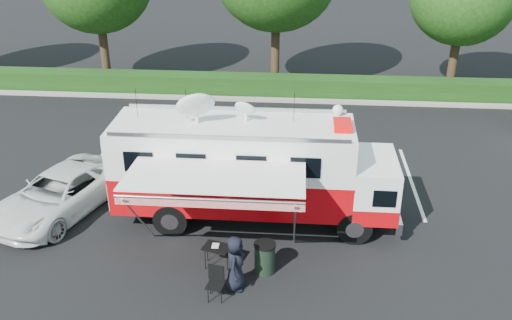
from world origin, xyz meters
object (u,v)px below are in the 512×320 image
(white_suv, at_px, (63,211))
(trash_bin, at_px, (265,258))
(command_truck, at_px, (252,169))
(folding_table, at_px, (217,248))

(white_suv, height_order, trash_bin, trash_bin)
(command_truck, height_order, trash_bin, command_truck)
(command_truck, height_order, white_suv, command_truck)
(folding_table, bearing_deg, white_suv, 155.51)
(command_truck, xyz_separation_m, folding_table, (-0.79, -2.55, -1.22))
(white_suv, bearing_deg, folding_table, -4.90)
(folding_table, bearing_deg, command_truck, 72.90)
(white_suv, distance_m, trash_bin, 7.42)
(white_suv, relative_size, trash_bin, 5.45)
(white_suv, xyz_separation_m, trash_bin, (6.90, -2.68, 0.46))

